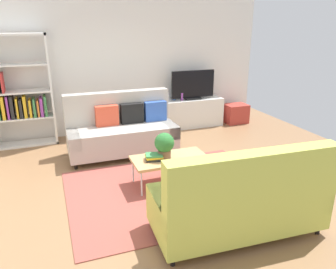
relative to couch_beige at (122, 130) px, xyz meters
The scene contains 17 objects.
ground_plane 1.49m from the couch_beige, 78.51° to the right, with size 7.68×7.68×0.00m, color #936B47.
wall_far 1.75m from the couch_beige, 78.64° to the left, with size 6.40×0.12×2.90m, color white.
area_rug 1.72m from the couch_beige, 78.26° to the right, with size 2.90×2.20×0.01m, color #9E4C42.
couch_beige is the anchor object (origin of this frame).
couch_green 2.92m from the couch_beige, 76.73° to the right, with size 1.94×0.94×1.10m.
coffee_table 1.48m from the couch_beige, 74.78° to the right, with size 1.10×0.56×0.42m.
tv_console 2.15m from the couch_beige, 29.86° to the left, with size 1.40×0.44×0.64m, color silver.
tv 2.19m from the couch_beige, 29.39° to the left, with size 1.00×0.20×0.64m.
bookshelf 2.06m from the couch_beige, 146.98° to the left, with size 1.10×0.36×2.10m.
storage_trunk 3.12m from the couch_beige, 18.10° to the left, with size 0.52×0.40×0.44m, color #B2382D.
potted_plant 1.46m from the couch_beige, 77.85° to the right, with size 0.29×0.29×0.38m.
table_book_0 1.43m from the couch_beige, 84.22° to the right, with size 0.24×0.18×0.04m, color #262626.
table_book_1 1.43m from the couch_beige, 84.22° to the right, with size 0.24×0.18×0.03m, color gold.
table_book_2 1.43m from the couch_beige, 84.22° to the right, with size 0.24×0.18×0.03m, color #3F8C4C.
vase_0 1.72m from the couch_beige, 41.13° to the left, with size 0.10×0.10×0.17m, color silver.
vase_1 1.84m from the couch_beige, 37.84° to the left, with size 0.09×0.09×0.18m, color #4C72B2.
bottle_0 1.91m from the couch_beige, 32.86° to the left, with size 0.05×0.05×0.16m, color purple.
Camera 1 is at (-1.45, -4.17, 2.31)m, focal length 35.23 mm.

